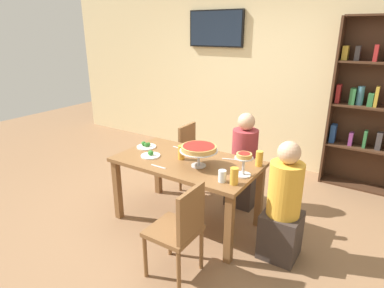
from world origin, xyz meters
name	(u,v)px	position (x,y,z in m)	size (l,w,h in m)	color
ground_plane	(187,220)	(0.00, 0.00, 0.00)	(12.00, 12.00, 0.00)	#846042
rear_partition	(267,74)	(0.00, 2.20, 1.40)	(8.00, 0.12, 2.80)	beige
dining_table	(187,169)	(0.00, 0.00, 0.64)	(1.51, 0.84, 0.74)	brown
bookshelf	(377,106)	(1.55, 2.02, 1.12)	(1.10, 0.30, 2.21)	#422819
television	(216,29)	(-0.85, 2.11, 2.05)	(0.94, 0.05, 0.56)	black
diner_head_east	(283,210)	(1.06, -0.01, 0.49)	(0.34, 0.34, 1.15)	#382D28
diner_far_right	(244,167)	(0.35, 0.70, 0.49)	(0.34, 0.34, 1.15)	#382D28
chair_far_left	(194,154)	(-0.38, 0.73, 0.49)	(0.40, 0.40, 0.87)	brown
chair_near_right	(180,228)	(0.43, -0.74, 0.49)	(0.40, 0.40, 0.87)	brown
deep_dish_pizza_stand	(199,149)	(0.19, -0.07, 0.92)	(0.38, 0.38, 0.22)	silver
personal_pizza_stand	(244,160)	(0.66, -0.03, 0.89)	(0.18, 0.18, 0.23)	silver
salad_plate_near_diner	(146,146)	(-0.62, 0.07, 0.76)	(0.23, 0.23, 0.07)	white
salad_plate_far_diner	(151,155)	(-0.39, -0.12, 0.76)	(0.21, 0.21, 0.07)	white
salad_plate_spare	(195,151)	(-0.04, 0.23, 0.75)	(0.23, 0.23, 0.07)	white
beer_glass_amber_tall	(259,159)	(0.69, 0.27, 0.82)	(0.07, 0.07, 0.16)	gold
beer_glass_amber_short	(234,176)	(0.66, -0.24, 0.82)	(0.08, 0.08, 0.16)	gold
beer_glass_amber_spare	(181,152)	(-0.06, -0.01, 0.82)	(0.07, 0.07, 0.15)	gold
water_glass_clear_near	(222,176)	(0.55, -0.25, 0.80)	(0.07, 0.07, 0.11)	white
cutlery_fork_near	(179,148)	(-0.28, 0.25, 0.74)	(0.18, 0.02, 0.01)	silver
cutlery_knife_near	(231,159)	(0.38, 0.27, 0.74)	(0.18, 0.02, 0.01)	silver
cutlery_fork_far	(158,167)	(-0.14, -0.30, 0.74)	(0.18, 0.02, 0.01)	silver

